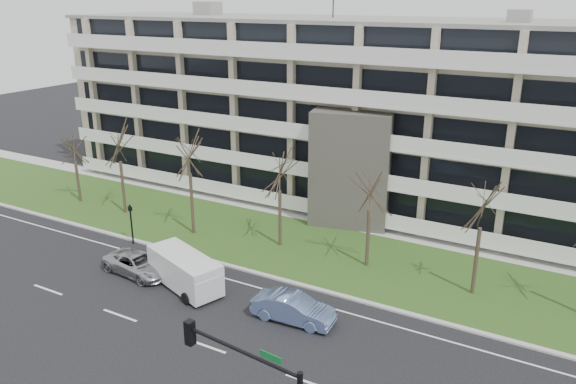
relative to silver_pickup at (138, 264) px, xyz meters
The scene contains 16 objects.
ground 9.67m from the silver_pickup, 26.62° to the right, with size 160.00×160.00×0.00m, color black.
grass_verge 12.25m from the silver_pickup, 45.17° to the left, with size 90.00×10.00×0.06m, color #32531B.
curb 9.40m from the silver_pickup, 23.08° to the left, with size 90.00×0.35×0.12m, color #B2B2AD.
sidewalk 16.61m from the silver_pickup, 58.68° to the left, with size 90.00×2.00×0.08m, color #B2B2AD.
lane_edge_line 8.92m from the silver_pickup, 14.16° to the left, with size 90.00×0.12×0.01m, color white.
apartment_building 23.73m from the silver_pickup, 67.68° to the left, with size 60.50×15.10×18.75m.
silver_pickup is the anchor object (origin of this frame).
blue_sedan 11.42m from the silver_pickup, ahead, with size 1.63×4.67×1.54m, color #7892D1.
white_van 3.92m from the silver_pickup, ahead, with size 5.95×3.83×2.17m.
pedestrian_signal 5.07m from the silver_pickup, 137.79° to the left, with size 0.34×0.31×3.02m.
tree_0 16.54m from the silver_pickup, 151.32° to the left, with size 3.23×3.23×6.46m.
tree_1 12.65m from the silver_pickup, 138.59° to the left, with size 3.97×3.97×7.94m.
tree_2 9.14m from the silver_pickup, 97.89° to the left, with size 4.24×4.24×8.47m.
tree_3 11.31m from the silver_pickup, 54.56° to the left, with size 3.73×3.73×7.45m.
tree_4 15.73m from the silver_pickup, 33.27° to the left, with size 3.56×3.56×7.13m.
tree_5 21.65m from the silver_pickup, 21.99° to the left, with size 3.85×3.85×7.70m.
Camera 1 is at (15.67, -19.45, 17.06)m, focal length 35.00 mm.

